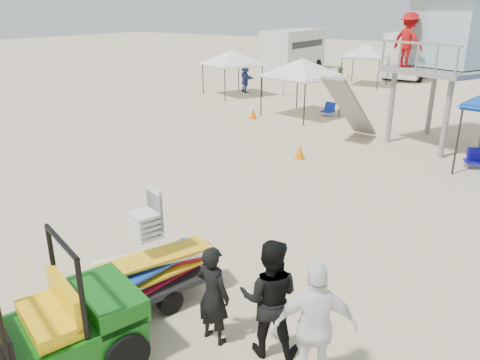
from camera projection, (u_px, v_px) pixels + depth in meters
The scene contains 19 objects.
ground at pixel (131, 285), 8.87m from camera, with size 140.00×140.00×0.00m, color beige.
utility_cart at pixel (32, 324), 6.30m from camera, with size 2.10×2.94×2.02m.
surf_trailer at pixel (154, 262), 8.19m from camera, with size 1.62×2.24×1.88m.
man_left at pixel (213, 295), 7.15m from camera, with size 0.60×0.39×1.64m, color black.
man_mid at pixel (270, 298), 6.87m from camera, with size 0.91×0.71×1.88m, color black.
man_right at pixel (316, 327), 6.23m from camera, with size 1.12×0.46×1.90m, color white.
lifeguard_tower at pixel (446, 39), 16.77m from camera, with size 4.33×4.33×5.21m.
canopy_white_a at pixel (302, 62), 21.73m from camera, with size 3.40×3.40×3.13m.
canopy_white_b at pixel (232, 53), 27.11m from camera, with size 3.57×3.57×3.02m.
canopy_white_c at pixel (367, 46), 30.54m from camera, with size 2.72×2.72×3.13m.
umbrella_a at pixel (283, 81), 27.31m from camera, with size 1.96×2.00×1.80m, color red.
umbrella_b at pixel (347, 90), 24.88m from camera, with size 1.81×1.85×1.66m, color #EFAA15.
cone_near at pixel (300, 152), 16.17m from camera, with size 0.34×0.34×0.50m, color orange.
cone_far at pixel (253, 113), 22.00m from camera, with size 0.34×0.34×0.50m, color #E15C07.
beach_chair_a at pixel (329, 109), 22.64m from camera, with size 0.60×0.64×0.64m.
beach_chair_b at pixel (474, 158), 15.30m from camera, with size 0.69×0.75×0.64m.
rv_far_left at pixel (294, 48), 37.94m from camera, with size 2.64×6.80×3.25m.
rv_mid_left at pixel (412, 53), 34.48m from camera, with size 2.65×6.50×3.25m.
distant_beachgoers at pixel (388, 87), 25.61m from camera, with size 20.52×15.79×1.86m.
Camera 1 is at (5.91, -5.24, 4.95)m, focal length 35.00 mm.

